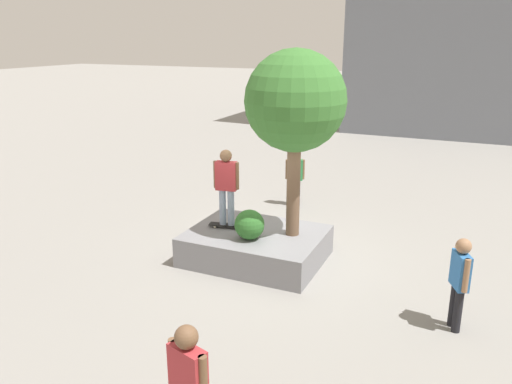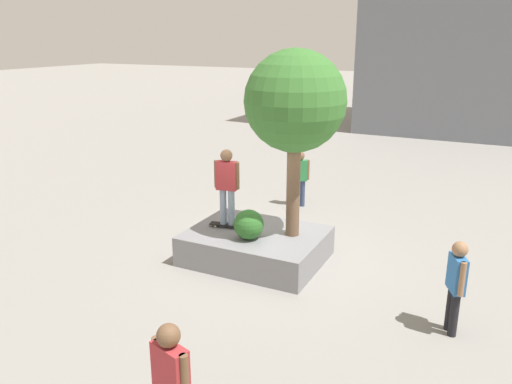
# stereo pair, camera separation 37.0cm
# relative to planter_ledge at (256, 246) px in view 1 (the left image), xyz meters

# --- Properties ---
(ground_plane) EXTENTS (120.00, 120.00, 0.00)m
(ground_plane) POSITION_rel_planter_ledge_xyz_m (-0.32, -0.33, -0.32)
(ground_plane) COLOR gray
(planter_ledge) EXTENTS (2.84, 2.18, 0.64)m
(planter_ledge) POSITION_rel_planter_ledge_xyz_m (0.00, 0.00, 0.00)
(planter_ledge) COLOR gray
(planter_ledge) RESTS_ON ground
(plaza_tree) EXTENTS (2.03, 2.03, 3.83)m
(plaza_tree) POSITION_rel_planter_ledge_xyz_m (-0.75, -0.21, 3.10)
(plaza_tree) COLOR brown
(plaza_tree) RESTS_ON planter_ledge
(boxwood_shrub) EXTENTS (0.54, 0.54, 0.54)m
(boxwood_shrub) POSITION_rel_planter_ledge_xyz_m (-0.03, 0.39, 0.59)
(boxwood_shrub) COLOR #2D6628
(boxwood_shrub) RESTS_ON planter_ledge
(hedge_clump) EXTENTS (0.62, 0.62, 0.62)m
(hedge_clump) POSITION_rel_planter_ledge_xyz_m (-0.03, 0.40, 0.63)
(hedge_clump) COLOR #2D6628
(hedge_clump) RESTS_ON planter_ledge
(skateboard) EXTENTS (0.83, 0.38, 0.07)m
(skateboard) POSITION_rel_planter_ledge_xyz_m (0.69, 0.02, 0.38)
(skateboard) COLOR black
(skateboard) RESTS_ON planter_ledge
(skateboarder) EXTENTS (0.56, 0.26, 1.68)m
(skateboarder) POSITION_rel_planter_ledge_xyz_m (0.69, 0.02, 1.36)
(skateboarder) COLOR #8C9EB7
(skateboarder) RESTS_ON skateboard
(pedestrian_crossing) EXTENTS (0.34, 0.51, 1.61)m
(pedestrian_crossing) POSITION_rel_planter_ledge_xyz_m (-4.14, 1.16, 0.61)
(pedestrian_crossing) COLOR black
(pedestrian_crossing) RESTS_ON ground
(passerby_with_bag) EXTENTS (0.51, 0.32, 1.60)m
(passerby_with_bag) POSITION_rel_planter_ledge_xyz_m (0.50, -3.83, 0.60)
(passerby_with_bag) COLOR navy
(passerby_with_bag) RESTS_ON ground
(bystander_watching) EXTENTS (0.56, 0.32, 1.72)m
(bystander_watching) POSITION_rel_planter_ledge_xyz_m (-1.55, 5.29, 0.68)
(bystander_watching) COLOR #847056
(bystander_watching) RESTS_ON ground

